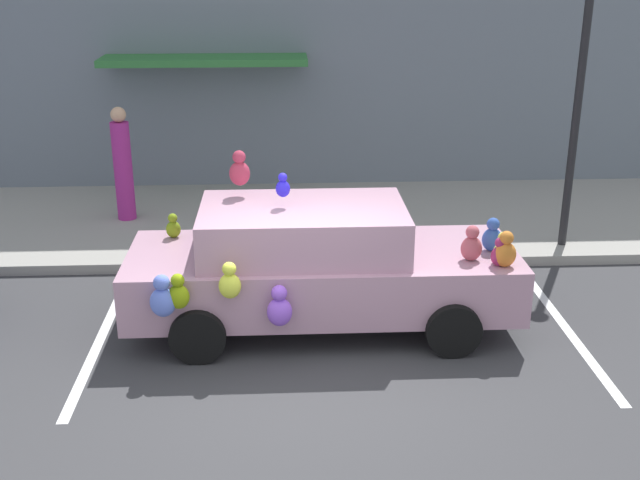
% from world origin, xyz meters
% --- Properties ---
extents(ground_plane, '(60.00, 60.00, 0.00)m').
position_xyz_m(ground_plane, '(0.00, 0.00, 0.00)').
color(ground_plane, '#38383A').
extents(sidewalk, '(24.00, 4.00, 0.15)m').
position_xyz_m(sidewalk, '(0.00, 5.00, 0.07)').
color(sidewalk, gray).
rests_on(sidewalk, ground).
extents(storefront_building, '(24.00, 1.25, 6.40)m').
position_xyz_m(storefront_building, '(-0.02, 7.14, 3.19)').
color(storefront_building, slate).
rests_on(storefront_building, ground).
extents(parking_stripe_front, '(0.12, 3.60, 0.01)m').
position_xyz_m(parking_stripe_front, '(3.25, 1.00, 0.00)').
color(parking_stripe_front, silver).
rests_on(parking_stripe_front, ground).
extents(parking_stripe_rear, '(0.12, 3.60, 0.01)m').
position_xyz_m(parking_stripe_rear, '(-2.43, 1.00, 0.00)').
color(parking_stripe_rear, silver).
rests_on(parking_stripe_rear, ground).
extents(plush_covered_car, '(4.66, 2.02, 2.11)m').
position_xyz_m(plush_covered_car, '(0.19, 1.24, 0.80)').
color(plush_covered_car, '#B4879D').
rests_on(plush_covered_car, ground).
extents(teddy_bear_on_sidewalk, '(0.29, 0.24, 0.56)m').
position_xyz_m(teddy_bear_on_sidewalk, '(-0.63, 3.42, 0.41)').
color(teddy_bear_on_sidewalk, beige).
rests_on(teddy_bear_on_sidewalk, sidewalk).
extents(street_lamp_post, '(0.28, 0.28, 3.96)m').
position_xyz_m(street_lamp_post, '(4.04, 3.50, 2.57)').
color(street_lamp_post, black).
rests_on(street_lamp_post, sidewalk).
extents(pedestrian_near_shopfront, '(0.30, 0.30, 1.87)m').
position_xyz_m(pedestrian_near_shopfront, '(-2.81, 5.06, 1.05)').
color(pedestrian_near_shopfront, '#A12881').
rests_on(pedestrian_near_shopfront, sidewalk).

